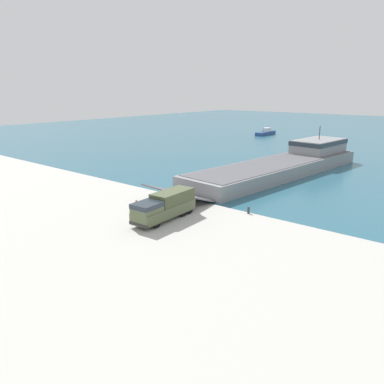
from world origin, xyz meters
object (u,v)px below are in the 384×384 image
at_px(soldier_on_ramp, 137,207).
at_px(moored_boat_a, 266,132).
at_px(landing_craft, 287,162).
at_px(military_truck, 164,206).
at_px(mooring_bollard, 248,210).

bearing_deg(soldier_on_ramp, moored_boat_a, -20.97).
relative_size(landing_craft, moored_boat_a, 4.94).
distance_m(military_truck, mooring_bollard, 9.43).
bearing_deg(mooring_bollard, military_truck, -129.20).
bearing_deg(landing_craft, soldier_on_ramp, -88.72).
height_order(military_truck, soldier_on_ramp, military_truck).
xyz_separation_m(military_truck, moored_boat_a, (-28.87, 75.54, -0.82)).
distance_m(landing_craft, mooring_bollard, 23.92).
bearing_deg(moored_boat_a, soldier_on_ramp, 107.49).
xyz_separation_m(moored_boat_a, mooring_bollard, (34.79, -68.28, -0.26)).
bearing_deg(military_truck, landing_craft, 177.77).
xyz_separation_m(landing_craft, mooring_bollard, (6.35, -23.03, -1.17)).
height_order(military_truck, mooring_bollard, military_truck).
xyz_separation_m(military_truck, mooring_bollard, (5.92, 7.26, -1.07)).
distance_m(soldier_on_ramp, moored_boat_a, 80.85).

